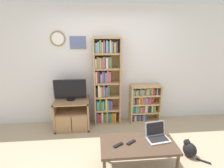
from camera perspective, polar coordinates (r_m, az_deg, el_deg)
wall_back at (r=3.93m, az=-1.33°, el=5.75°), size 6.78×0.09×2.60m
tv_stand at (r=3.97m, az=-12.76°, el=-9.53°), size 0.73×0.52×0.65m
television at (r=3.79m, az=-13.50°, el=-1.87°), size 0.67×0.18×0.45m
bookshelf_tall at (r=3.85m, az=-2.04°, el=0.29°), size 0.59×0.27×1.95m
bookshelf_short at (r=4.17m, az=10.35°, el=-6.13°), size 0.70×0.26×0.89m
coffee_table at (r=2.80m, az=8.46°, el=-19.30°), size 1.12×0.58×0.47m
laptop at (r=2.90m, az=14.44°, el=-15.76°), size 0.37×0.31×0.24m
remote_near_laptop at (r=2.76m, az=6.25°, el=-18.43°), size 0.16×0.13×0.02m
remote_far_from_laptop at (r=2.70m, az=2.05°, el=-19.28°), size 0.16×0.12×0.02m
cat at (r=3.46m, az=23.91°, el=-18.81°), size 0.41×0.39×0.30m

